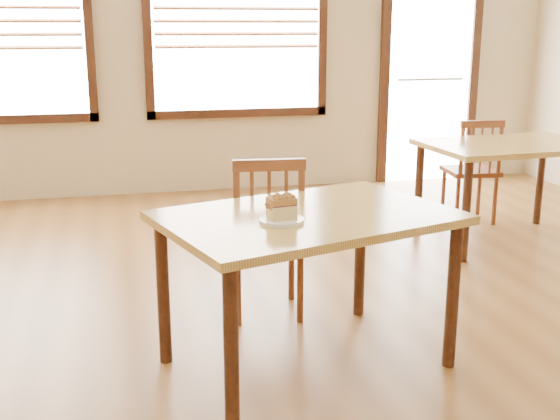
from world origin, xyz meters
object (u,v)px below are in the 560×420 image
object	(u,v)px
cafe_chair_main	(266,235)
plate	(282,220)
cafe_table_second	(510,156)
cake_slice	(282,206)
cafe_chair_second	(472,170)
cafe_table_main	(308,232)

from	to	relation	value
cafe_chair_main	plate	world-z (taller)	cafe_chair_main
cafe_table_second	cake_slice	bearing A→B (deg)	-144.80
cafe_chair_second	plate	world-z (taller)	cafe_chair_second
cafe_table_second	cafe_chair_second	xyz separation A→B (m)	(0.01, 0.55, -0.21)
cake_slice	plate	bearing A→B (deg)	162.34
cafe_table_main	cake_slice	size ratio (longest dim) A/B	11.41
cake_slice	cafe_chair_second	bearing A→B (deg)	36.76
cafe_table_main	cafe_table_second	world-z (taller)	same
cafe_table_main	cafe_table_second	xyz separation A→B (m)	(1.99, 1.58, -0.01)
plate	cafe_chair_main	bearing A→B (deg)	82.73
cafe_table_second	cafe_chair_second	size ratio (longest dim) A/B	1.47
cafe_table_second	plate	world-z (taller)	plate
cafe_table_main	cafe_chair_main	xyz separation A→B (m)	(-0.06, 0.63, -0.19)
cafe_chair_main	cake_slice	size ratio (longest dim) A/B	7.11
cafe_table_main	cafe_chair_main	size ratio (longest dim) A/B	1.60
cafe_table_second	plate	distance (m)	2.74
cafe_table_main	plate	world-z (taller)	plate
cafe_chair_second	cake_slice	size ratio (longest dim) A/B	6.67
cafe_table_second	cake_slice	size ratio (longest dim) A/B	9.79
cafe_chair_main	cake_slice	world-z (taller)	cafe_chair_main
cafe_chair_main	cafe_table_second	xyz separation A→B (m)	(2.05, 0.96, 0.19)
cafe_table_main	cafe_chair_main	bearing A→B (deg)	78.48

